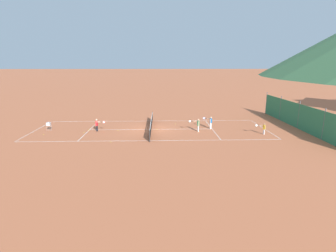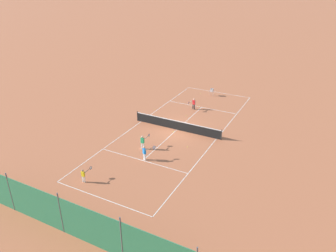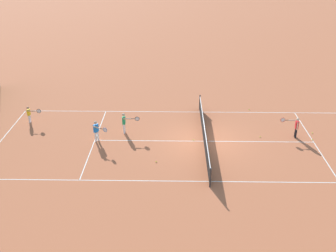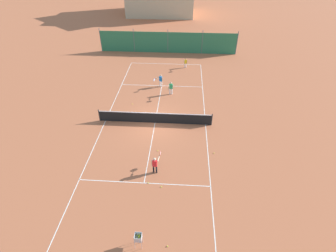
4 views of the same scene
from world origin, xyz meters
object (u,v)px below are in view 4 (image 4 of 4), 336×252
at_px(player_near_baseline, 160,80).
at_px(tennis_ball_service_box, 158,151).
at_px(tennis_ball_alley_left, 161,187).
at_px(player_far_service, 185,62).
at_px(tennis_ball_alley_right, 214,153).
at_px(ball_hopper, 138,238).
at_px(tennis_ball_by_net_left, 148,183).
at_px(tennis_ball_far_corner, 132,104).
at_px(tennis_ball_by_net_right, 167,246).
at_px(player_far_baseline, 155,164).
at_px(player_near_service, 171,87).
at_px(tennis_net, 155,118).
at_px(tennis_ball_near_corner, 157,118).

bearing_deg(player_near_baseline, tennis_ball_service_box, -86.14).
xyz_separation_m(player_near_baseline, tennis_ball_alley_left, (1.20, -12.87, -0.72)).
bearing_deg(player_near_baseline, player_far_service, 62.89).
height_order(tennis_ball_alley_right, ball_hopper, ball_hopper).
bearing_deg(tennis_ball_by_net_left, tennis_ball_alley_right, 35.22).
distance_m(player_far_service, tennis_ball_far_corner, 9.49).
distance_m(tennis_ball_by_net_right, tennis_ball_by_net_left, 4.23).
distance_m(player_far_baseline, player_near_service, 10.15).
height_order(tennis_net, tennis_ball_alley_left, tennis_net).
bearing_deg(tennis_ball_alley_right, player_far_baseline, -152.60).
bearing_deg(player_near_service, tennis_ball_far_corner, -148.78).
bearing_deg(tennis_ball_by_net_left, tennis_ball_service_box, 84.65).
height_order(player_far_service, tennis_ball_by_net_left, player_far_service).
height_order(tennis_ball_by_net_left, tennis_ball_far_corner, same).
xyz_separation_m(tennis_ball_by_net_right, tennis_ball_far_corner, (-4.09, 13.06, 0.00)).
xyz_separation_m(tennis_ball_service_box, tennis_ball_far_corner, (-2.90, 6.08, 0.00)).
bearing_deg(tennis_net, tennis_ball_by_net_left, -87.68).
relative_size(player_far_service, tennis_ball_alley_left, 16.57).
xyz_separation_m(player_far_service, tennis_ball_alley_right, (2.21, -14.33, -0.61)).
xyz_separation_m(tennis_ball_by_net_right, tennis_ball_alley_right, (2.79, 6.97, 0.00)).
bearing_deg(player_near_service, player_far_service, 78.12).
relative_size(player_far_service, tennis_ball_service_box, 16.57).
bearing_deg(tennis_ball_alley_left, tennis_ball_service_box, 99.66).
relative_size(tennis_net, player_near_baseline, 7.08).
height_order(tennis_ball_alley_left, ball_hopper, ball_hopper).
relative_size(player_near_baseline, tennis_ball_alley_right, 19.64).
xyz_separation_m(player_far_baseline, ball_hopper, (-0.29, -4.97, -0.08)).
height_order(tennis_ball_near_corner, ball_hopper, ball_hopper).
distance_m(player_near_service, tennis_ball_near_corner, 4.29).
relative_size(player_far_service, tennis_ball_alley_right, 16.57).
distance_m(tennis_ball_by_net_left, tennis_ball_far_corner, 9.46).
xyz_separation_m(player_far_service, player_near_baseline, (-2.41, -4.72, 0.11)).
height_order(player_near_baseline, tennis_ball_by_net_right, player_near_baseline).
height_order(player_near_baseline, tennis_ball_service_box, player_near_baseline).
xyz_separation_m(player_far_baseline, tennis_ball_service_box, (-0.06, 2.03, -0.70)).
bearing_deg(tennis_ball_by_net_right, tennis_ball_alley_left, 99.64).
relative_size(player_far_baseline, player_near_service, 0.98).
distance_m(tennis_net, tennis_ball_near_corner, 0.76).
distance_m(tennis_net, tennis_ball_far_corner, 3.60).
relative_size(tennis_ball_alley_right, tennis_ball_near_corner, 1.00).
xyz_separation_m(player_near_baseline, tennis_ball_by_net_right, (1.84, -16.59, -0.72)).
height_order(tennis_ball_by_net_right, tennis_ball_alley_left, same).
relative_size(tennis_ball_near_corner, ball_hopper, 0.07).
bearing_deg(tennis_ball_alley_right, tennis_ball_near_corner, 138.00).
bearing_deg(tennis_ball_near_corner, tennis_ball_by_net_right, -81.47).
bearing_deg(player_near_baseline, player_far_baseline, -86.50).
distance_m(tennis_ball_alley_right, tennis_ball_near_corner, 5.96).
bearing_deg(ball_hopper, player_near_baseline, 91.47).
distance_m(tennis_ball_alley_left, ball_hopper, 3.87).
distance_m(tennis_ball_alley_right, tennis_ball_alley_left, 4.72).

